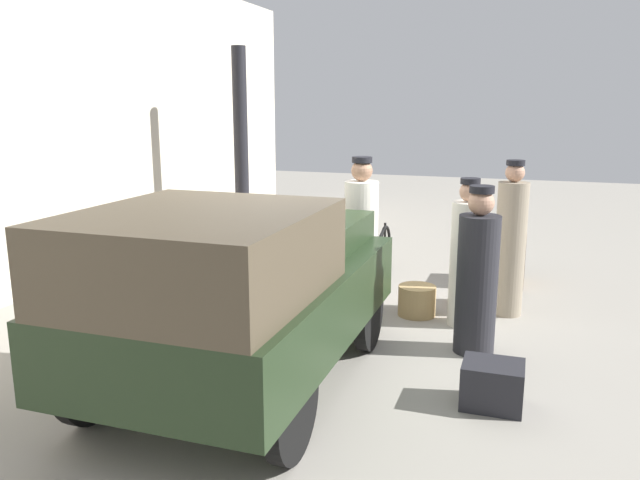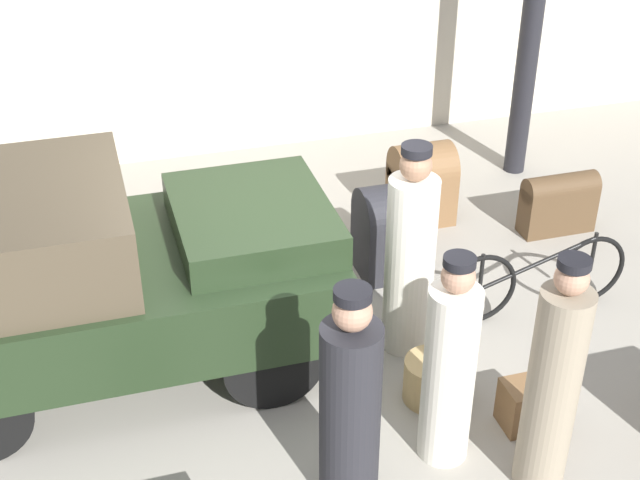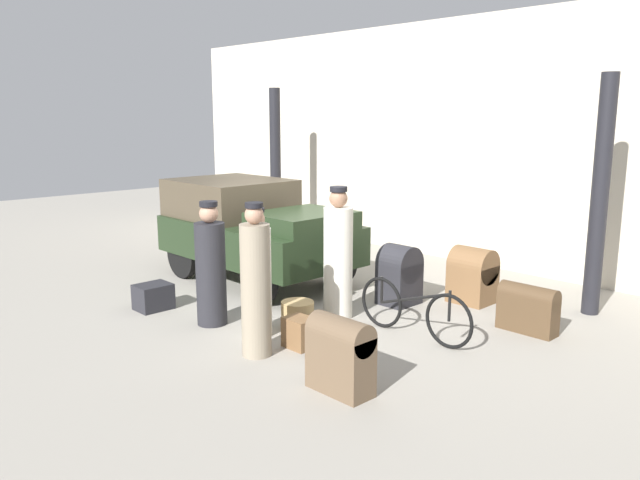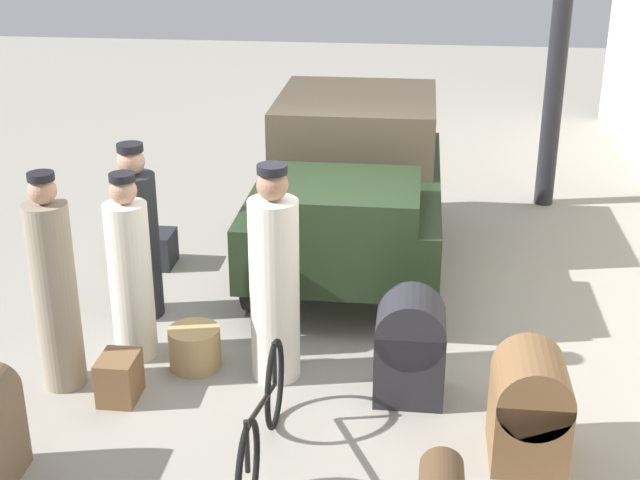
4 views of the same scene
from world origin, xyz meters
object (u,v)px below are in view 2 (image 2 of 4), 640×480
object	(u,v)px
suitcase_black_upright	(385,230)
trunk_barrel_dark	(559,201)
porter_lifting_near_truck	(350,407)
porter_with_bicycle	(553,386)
suitcase_tan_flat	(422,182)
trunk_large_brown	(527,405)
conductor_in_dark_uniform	(410,259)
bicycle	(536,279)
truck	(90,269)
wicker_basket	(432,380)
porter_standing_middle	(449,369)

from	to	relation	value
suitcase_black_upright	trunk_barrel_dark	distance (m)	1.95
porter_lifting_near_truck	suitcase_black_upright	world-z (taller)	porter_lifting_near_truck
suitcase_black_upright	porter_with_bicycle	bearing A→B (deg)	-87.29
suitcase_tan_flat	trunk_large_brown	bearing A→B (deg)	-97.48
porter_with_bicycle	conductor_in_dark_uniform	xyz separation A→B (m)	(-0.33, 1.68, -0.00)
bicycle	trunk_large_brown	distance (m)	1.47
truck	porter_lifting_near_truck	bearing A→B (deg)	-51.29
porter_with_bicycle	suitcase_tan_flat	distance (m)	3.68
wicker_basket	trunk_large_brown	bearing A→B (deg)	-39.86
porter_standing_middle	conductor_in_dark_uniform	size ratio (longest dim) A/B	0.90
porter_lifting_near_truck	trunk_barrel_dark	bearing A→B (deg)	41.60
bicycle	suitcase_black_upright	size ratio (longest dim) A/B	1.95
porter_with_bicycle	suitcase_black_upright	size ratio (longest dim) A/B	2.02
truck	porter_lifting_near_truck	size ratio (longest dim) A/B	2.05
porter_lifting_near_truck	suitcase_black_upright	xyz separation A→B (m)	(1.15, 2.51, -0.30)
truck	trunk_large_brown	world-z (taller)	truck
porter_lifting_near_truck	conductor_in_dark_uniform	xyz separation A→B (m)	(0.96, 1.42, 0.08)
trunk_large_brown	suitcase_tan_flat	distance (m)	3.13
wicker_basket	suitcase_tan_flat	bearing A→B (deg)	69.90
wicker_basket	trunk_barrel_dark	world-z (taller)	trunk_barrel_dark
trunk_barrel_dark	truck	bearing A→B (deg)	-168.79
bicycle	conductor_in_dark_uniform	distance (m)	1.32
trunk_large_brown	porter_lifting_near_truck	bearing A→B (deg)	-169.77
porter_with_bicycle	conductor_in_dark_uniform	bearing A→B (deg)	101.04
truck	porter_lifting_near_truck	world-z (taller)	porter_lifting_near_truck
porter_standing_middle	suitcase_tan_flat	distance (m)	3.38
porter_lifting_near_truck	conductor_in_dark_uniform	world-z (taller)	conductor_in_dark_uniform
bicycle	porter_standing_middle	distance (m)	2.00
conductor_in_dark_uniform	trunk_large_brown	bearing A→B (deg)	-66.75
bicycle	suitcase_black_upright	xyz separation A→B (m)	(-1.03, 0.98, 0.11)
porter_standing_middle	suitcase_black_upright	bearing A→B (deg)	80.42
truck	trunk_large_brown	distance (m)	3.40
trunk_barrel_dark	trunk_large_brown	distance (m)	2.97
porter_standing_middle	trunk_barrel_dark	xyz separation A→B (m)	(2.32, 2.56, -0.42)
porter_standing_middle	porter_with_bicycle	world-z (taller)	porter_with_bicycle
bicycle	trunk_barrel_dark	size ratio (longest dim) A/B	2.30
trunk_barrel_dark	suitcase_tan_flat	size ratio (longest dim) A/B	0.90
porter_standing_middle	porter_with_bicycle	bearing A→B (deg)	-39.55
truck	porter_with_bicycle	distance (m)	3.46
truck	trunk_large_brown	bearing A→B (deg)	-28.24
suitcase_black_upright	trunk_large_brown	size ratio (longest dim) A/B	2.40
conductor_in_dark_uniform	trunk_large_brown	world-z (taller)	conductor_in_dark_uniform
wicker_basket	conductor_in_dark_uniform	size ratio (longest dim) A/B	0.24
bicycle	porter_lifting_near_truck	bearing A→B (deg)	-144.98
truck	bicycle	world-z (taller)	truck
porter_lifting_near_truck	porter_standing_middle	world-z (taller)	porter_lifting_near_truck
wicker_basket	suitcase_black_upright	bearing A→B (deg)	81.90
wicker_basket	trunk_large_brown	distance (m)	0.72
suitcase_black_upright	trunk_large_brown	bearing A→B (deg)	-82.36
bicycle	porter_lifting_near_truck	xyz separation A→B (m)	(-2.18, -1.53, 0.41)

